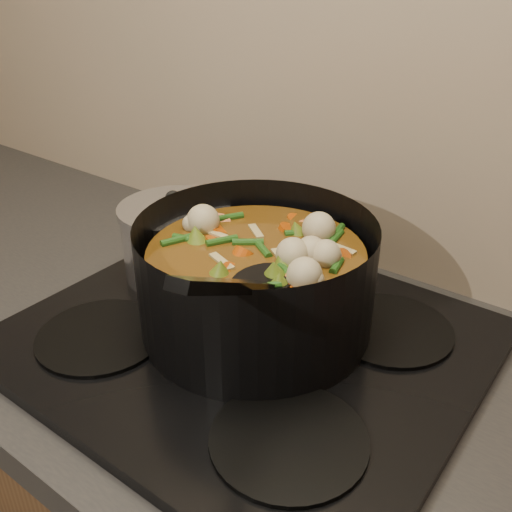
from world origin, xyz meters
The scene contains 3 objects.
stovetop centered at (0.00, 1.93, 0.92)m, with size 0.62×0.54×0.03m.
stockpot centered at (0.00, 1.95, 1.01)m, with size 0.34×0.43×0.24m.
saucepan centered at (-0.20, 2.00, 0.99)m, with size 0.18×0.18×0.15m.
Camera 1 is at (0.41, 1.41, 1.42)m, focal length 40.00 mm.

